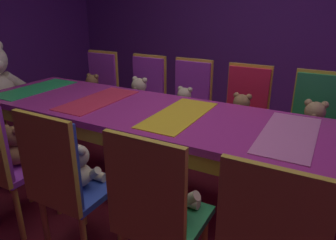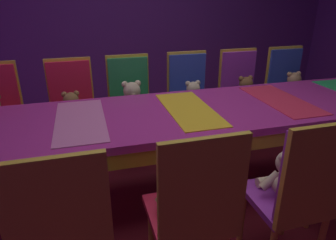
# 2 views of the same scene
# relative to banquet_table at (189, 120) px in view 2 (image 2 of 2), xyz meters

# --- Properties ---
(ground_plane) EXTENTS (7.90, 7.90, 0.00)m
(ground_plane) POSITION_rel_banquet_table_xyz_m (0.00, -0.00, -0.66)
(ground_plane) COLOR maroon
(wall_left) EXTENTS (0.12, 6.40, 2.80)m
(wall_left) POSITION_rel_banquet_table_xyz_m (-2.60, -0.00, 0.74)
(wall_left) COLOR #59267F
(wall_left) RESTS_ON ground_plane
(banquet_table) EXTENTS (0.90, 3.61, 0.75)m
(banquet_table) POSITION_rel_banquet_table_xyz_m (0.00, 0.00, 0.00)
(banquet_table) COLOR #B22D8C
(banquet_table) RESTS_ON ground_plane
(chair_left_1) EXTENTS (0.42, 0.41, 0.98)m
(chair_left_1) POSITION_rel_banquet_table_xyz_m (-0.85, -0.84, -0.06)
(chair_left_1) COLOR red
(chair_left_1) RESTS_ON ground_plane
(teddy_left_1) EXTENTS (0.22, 0.29, 0.27)m
(teddy_left_1) POSITION_rel_banquet_table_xyz_m (-0.70, -0.84, -0.08)
(teddy_left_1) COLOR olive
(teddy_left_1) RESTS_ON chair_left_1
(chair_left_2) EXTENTS (0.42, 0.41, 0.98)m
(chair_left_2) POSITION_rel_banquet_table_xyz_m (-0.86, -0.30, -0.06)
(chair_left_2) COLOR #268C4C
(chair_left_2) RESTS_ON ground_plane
(teddy_left_2) EXTENTS (0.26, 0.34, 0.32)m
(teddy_left_2) POSITION_rel_banquet_table_xyz_m (-0.72, -0.30, -0.06)
(teddy_left_2) COLOR beige
(teddy_left_2) RESTS_ON chair_left_2
(chair_left_3) EXTENTS (0.42, 0.41, 0.98)m
(chair_left_3) POSITION_rel_banquet_table_xyz_m (-0.87, 0.30, -0.06)
(chair_left_3) COLOR #2D47B2
(chair_left_3) RESTS_ON ground_plane
(teddy_left_3) EXTENTS (0.23, 0.29, 0.28)m
(teddy_left_3) POSITION_rel_banquet_table_xyz_m (-0.73, 0.30, -0.08)
(teddy_left_3) COLOR beige
(teddy_left_3) RESTS_ON chair_left_3
(chair_left_4) EXTENTS (0.42, 0.41, 0.98)m
(chair_left_4) POSITION_rel_banquet_table_xyz_m (-0.87, 0.88, -0.06)
(chair_left_4) COLOR purple
(chair_left_4) RESTS_ON ground_plane
(teddy_left_4) EXTENTS (0.23, 0.30, 0.29)m
(teddy_left_4) POSITION_rel_banquet_table_xyz_m (-0.73, 0.88, -0.08)
(teddy_left_4) COLOR brown
(teddy_left_4) RESTS_ON chair_left_4
(chair_left_5) EXTENTS (0.42, 0.41, 0.98)m
(chair_left_5) POSITION_rel_banquet_table_xyz_m (-0.87, 1.45, -0.06)
(chair_left_5) COLOR #2D47B2
(chair_left_5) RESTS_ON ground_plane
(teddy_left_5) EXTENTS (0.24, 0.31, 0.29)m
(teddy_left_5) POSITION_rel_banquet_table_xyz_m (-0.72, 1.45, -0.07)
(teddy_left_5) COLOR tan
(teddy_left_5) RESTS_ON chair_left_5
(chair_right_1) EXTENTS (0.42, 0.41, 0.98)m
(chair_right_1) POSITION_rel_banquet_table_xyz_m (0.85, -0.87, -0.06)
(chair_right_1) COLOR #268C4C
(chair_right_1) RESTS_ON ground_plane
(teddy_right_1) EXTENTS (0.27, 0.34, 0.33)m
(teddy_right_1) POSITION_rel_banquet_table_xyz_m (0.71, -0.87, -0.06)
(teddy_right_1) COLOR tan
(teddy_right_1) RESTS_ON chair_right_1
(chair_right_2) EXTENTS (0.42, 0.41, 0.98)m
(chair_right_2) POSITION_rel_banquet_table_xyz_m (0.86, -0.26, -0.06)
(chair_right_2) COLOR red
(chair_right_2) RESTS_ON ground_plane
(teddy_right_2) EXTENTS (0.25, 0.32, 0.30)m
(teddy_right_2) POSITION_rel_banquet_table_xyz_m (0.71, -0.26, -0.07)
(teddy_right_2) COLOR #9E7247
(teddy_right_2) RESTS_ON chair_right_2
(chair_right_3) EXTENTS (0.42, 0.41, 0.98)m
(chair_right_3) POSITION_rel_banquet_table_xyz_m (0.88, 0.32, -0.06)
(chair_right_3) COLOR purple
(chair_right_3) RESTS_ON ground_plane
(teddy_right_3) EXTENTS (0.23, 0.30, 0.28)m
(teddy_right_3) POSITION_rel_banquet_table_xyz_m (0.74, 0.32, -0.08)
(teddy_right_3) COLOR beige
(teddy_right_3) RESTS_ON chair_right_3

